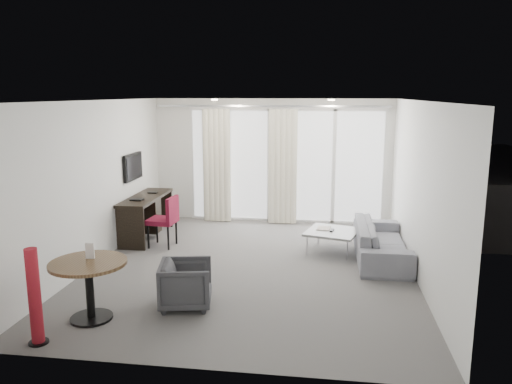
# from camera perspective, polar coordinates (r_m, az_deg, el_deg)

# --- Properties ---
(floor) EXTENTS (5.00, 6.00, 0.00)m
(floor) POSITION_cam_1_polar(r_m,az_deg,el_deg) (7.97, -0.61, -8.62)
(floor) COLOR #5D5B58
(floor) RESTS_ON ground
(ceiling) EXTENTS (5.00, 6.00, 0.00)m
(ceiling) POSITION_cam_1_polar(r_m,az_deg,el_deg) (7.50, -0.65, 10.41)
(ceiling) COLOR white
(ceiling) RESTS_ON ground
(wall_left) EXTENTS (0.00, 6.00, 2.60)m
(wall_left) POSITION_cam_1_polar(r_m,az_deg,el_deg) (8.37, -17.80, 1.01)
(wall_left) COLOR silver
(wall_left) RESTS_ON ground
(wall_right) EXTENTS (0.00, 6.00, 2.60)m
(wall_right) POSITION_cam_1_polar(r_m,az_deg,el_deg) (7.67, 18.17, 0.10)
(wall_right) COLOR silver
(wall_right) RESTS_ON ground
(wall_front) EXTENTS (5.00, 0.00, 2.60)m
(wall_front) POSITION_cam_1_polar(r_m,az_deg,el_deg) (4.77, -6.06, -6.00)
(wall_front) COLOR silver
(wall_front) RESTS_ON ground
(window_panel) EXTENTS (4.00, 0.02, 2.38)m
(window_panel) POSITION_cam_1_polar(r_m,az_deg,el_deg) (10.54, 3.42, 2.99)
(window_panel) COLOR white
(window_panel) RESTS_ON ground
(window_frame) EXTENTS (4.10, 0.06, 2.44)m
(window_frame) POSITION_cam_1_polar(r_m,az_deg,el_deg) (10.53, 3.42, 2.98)
(window_frame) COLOR white
(window_frame) RESTS_ON ground
(curtain_left) EXTENTS (0.60, 0.20, 2.38)m
(curtain_left) POSITION_cam_1_polar(r_m,az_deg,el_deg) (10.59, -4.50, 3.02)
(curtain_left) COLOR beige
(curtain_left) RESTS_ON ground
(curtain_right) EXTENTS (0.60, 0.20, 2.38)m
(curtain_right) POSITION_cam_1_polar(r_m,az_deg,el_deg) (10.38, 3.07, 2.87)
(curtain_right) COLOR beige
(curtain_right) RESTS_ON ground
(curtain_track) EXTENTS (4.80, 0.04, 0.04)m
(curtain_track) POSITION_cam_1_polar(r_m,az_deg,el_deg) (10.30, 1.74, 9.80)
(curtain_track) COLOR #B2B2B7
(curtain_track) RESTS_ON ceiling
(downlight_a) EXTENTS (0.12, 0.12, 0.02)m
(downlight_a) POSITION_cam_1_polar(r_m,az_deg,el_deg) (9.24, -4.75, 10.47)
(downlight_a) COLOR #FFE0B2
(downlight_a) RESTS_ON ceiling
(downlight_b) EXTENTS (0.12, 0.12, 0.02)m
(downlight_b) POSITION_cam_1_polar(r_m,az_deg,el_deg) (9.02, 8.61, 10.36)
(downlight_b) COLOR #FFE0B2
(downlight_b) RESTS_ON ceiling
(desk) EXTENTS (0.53, 1.70, 0.80)m
(desk) POSITION_cam_1_polar(r_m,az_deg,el_deg) (9.70, -12.41, -2.81)
(desk) COLOR black
(desk) RESTS_ON floor
(tv) EXTENTS (0.05, 0.80, 0.50)m
(tv) POSITION_cam_1_polar(r_m,az_deg,el_deg) (9.66, -13.88, 2.82)
(tv) COLOR black
(tv) RESTS_ON wall_left
(desk_chair) EXTENTS (0.54, 0.51, 0.92)m
(desk_chair) POSITION_cam_1_polar(r_m,az_deg,el_deg) (9.07, -10.69, -3.32)
(desk_chair) COLOR maroon
(desk_chair) RESTS_ON floor
(round_table) EXTENTS (1.12, 1.12, 0.73)m
(round_table) POSITION_cam_1_polar(r_m,az_deg,el_deg) (6.46, -18.46, -10.63)
(round_table) COLOR #503920
(round_table) RESTS_ON floor
(menu_card) EXTENTS (0.11, 0.03, 0.20)m
(menu_card) POSITION_cam_1_polar(r_m,az_deg,el_deg) (6.44, -18.40, -7.33)
(menu_card) COLOR white
(menu_card) RESTS_ON round_table
(red_lamp) EXTENTS (0.23, 0.23, 1.09)m
(red_lamp) POSITION_cam_1_polar(r_m,az_deg,el_deg) (6.01, -23.98, -10.88)
(red_lamp) COLOR maroon
(red_lamp) RESTS_ON floor
(tub_armchair) EXTENTS (0.77, 0.75, 0.60)m
(tub_armchair) POSITION_cam_1_polar(r_m,az_deg,el_deg) (6.57, -8.01, -10.40)
(tub_armchair) COLOR #333438
(tub_armchair) RESTS_ON floor
(coffee_table) EXTENTS (1.03, 1.03, 0.38)m
(coffee_table) POSITION_cam_1_polar(r_m,az_deg,el_deg) (8.78, 8.67, -5.58)
(coffee_table) COLOR gray
(coffee_table) RESTS_ON floor
(remote) EXTENTS (0.07, 0.15, 0.02)m
(remote) POSITION_cam_1_polar(r_m,az_deg,el_deg) (8.72, 8.67, -4.51)
(remote) COLOR black
(remote) RESTS_ON coffee_table
(magazine) EXTENTS (0.28, 0.33, 0.02)m
(magazine) POSITION_cam_1_polar(r_m,az_deg,el_deg) (8.84, 7.73, -4.28)
(magazine) COLOR gray
(magazine) RESTS_ON coffee_table
(sofa) EXTENTS (0.81, 2.06, 0.60)m
(sofa) POSITION_cam_1_polar(r_m,az_deg,el_deg) (8.54, 14.13, -5.49)
(sofa) COLOR slate
(sofa) RESTS_ON floor
(terrace_slab) EXTENTS (5.60, 3.00, 0.12)m
(terrace_slab) POSITION_cam_1_polar(r_m,az_deg,el_deg) (12.26, 3.93, -1.84)
(terrace_slab) COLOR #4D4D50
(terrace_slab) RESTS_ON ground
(rattan_chair_a) EXTENTS (0.63, 0.63, 0.76)m
(rattan_chair_a) POSITION_cam_1_polar(r_m,az_deg,el_deg) (11.88, 7.22, -0.15)
(rattan_chair_a) COLOR brown
(rattan_chair_a) RESTS_ON terrace_slab
(rattan_chair_b) EXTENTS (0.67, 0.67, 0.83)m
(rattan_chair_b) POSITION_cam_1_polar(r_m,az_deg,el_deg) (12.21, 12.63, 0.13)
(rattan_chair_b) COLOR brown
(rattan_chair_b) RESTS_ON terrace_slab
(rattan_table) EXTENTS (0.56, 0.56, 0.45)m
(rattan_table) POSITION_cam_1_polar(r_m,az_deg,el_deg) (11.92, 7.26, -0.88)
(rattan_table) COLOR brown
(rattan_table) RESTS_ON terrace_slab
(balustrade) EXTENTS (5.50, 0.06, 1.05)m
(balustrade) POSITION_cam_1_polar(r_m,az_deg,el_deg) (13.57, 4.40, 1.84)
(balustrade) COLOR #B2B2B7
(balustrade) RESTS_ON terrace_slab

